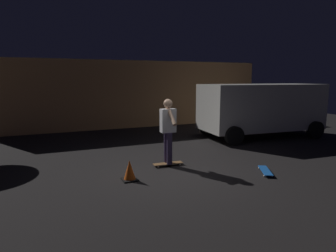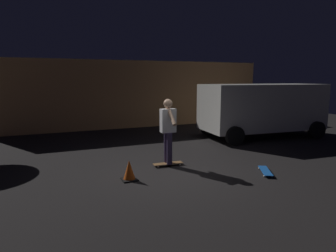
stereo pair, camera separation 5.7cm
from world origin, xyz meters
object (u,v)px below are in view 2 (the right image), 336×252
skater (168,127)px  parked_van (262,107)px  skateboard_spare (265,171)px  skateboard_ridden (168,164)px  traffic_cone (129,171)px

skater → parked_van: bearing=24.0°
skateboard_spare → skater: bearing=142.5°
parked_van → skateboard_ridden: (-4.81, -2.15, -1.11)m
skateboard_ridden → traffic_cone: bearing=-151.0°
skateboard_spare → traffic_cone: (-3.14, 0.80, 0.16)m
parked_van → traffic_cone: parked_van is taller
parked_van → skater: 5.27m
skater → skateboard_spare: bearing=-37.5°
skateboard_ridden → skateboard_spare: same height
parked_van → traffic_cone: bearing=-154.9°
traffic_cone → parked_van: bearing=25.1°
skateboard_spare → parked_van: bearing=51.4°
parked_van → traffic_cone: size_ratio=10.28×
traffic_cone → skater: bearing=29.0°
skateboard_ridden → skater: size_ratio=0.47×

